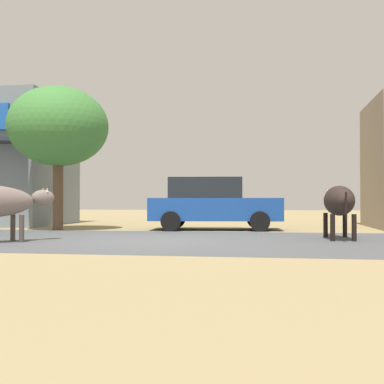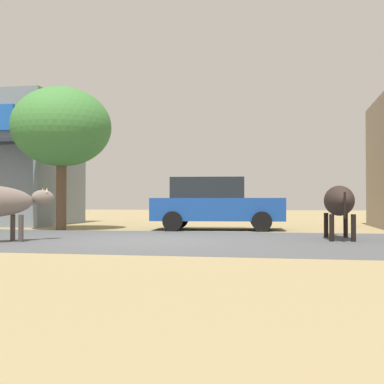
% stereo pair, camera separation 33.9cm
% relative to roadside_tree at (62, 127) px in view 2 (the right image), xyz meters
% --- Properties ---
extents(ground, '(80.00, 80.00, 0.00)m').
position_rel_roadside_tree_xyz_m(ground, '(3.89, -3.39, -3.23)').
color(ground, '#9D895B').
extents(asphalt_road, '(72.00, 6.59, 0.00)m').
position_rel_roadside_tree_xyz_m(asphalt_road, '(3.89, -3.39, -3.23)').
color(asphalt_road, '#4E5154').
rests_on(asphalt_road, ground).
extents(roadside_tree, '(3.12, 3.12, 4.50)m').
position_rel_roadside_tree_xyz_m(roadside_tree, '(0.00, 0.00, 0.00)').
color(roadside_tree, brown).
rests_on(roadside_tree, ground).
extents(parked_hatchback_car, '(4.24, 2.21, 1.64)m').
position_rel_roadside_tree_xyz_m(parked_hatchback_car, '(4.76, 0.92, -2.39)').
color(parked_hatchback_car, '#1A4697').
rests_on(parked_hatchback_car, ground).
extents(cow_far_dark, '(0.71, 2.52, 1.27)m').
position_rel_roadside_tree_xyz_m(cow_far_dark, '(8.18, -2.40, -2.33)').
color(cow_far_dark, '#2D221E').
rests_on(cow_far_dark, ground).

